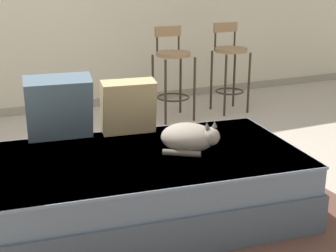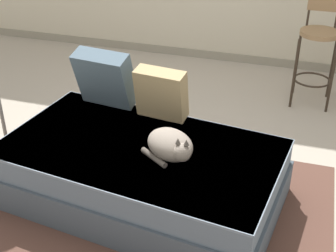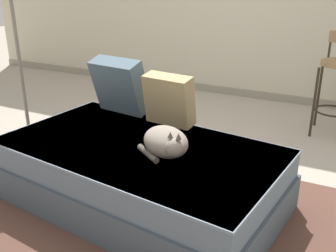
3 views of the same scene
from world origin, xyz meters
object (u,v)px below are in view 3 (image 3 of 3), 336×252
at_px(throw_pillow_middle, 169,100).
at_px(cat, 166,142).
at_px(throw_pillow_corner, 120,86).
at_px(couch, 140,173).

xyz_separation_m(throw_pillow_middle, cat, (0.21, -0.46, -0.10)).
bearing_deg(throw_pillow_corner, couch, -46.75).
bearing_deg(throw_pillow_middle, throw_pillow_corner, 172.93).
height_order(throw_pillow_corner, throw_pillow_middle, throw_pillow_corner).
xyz_separation_m(couch, cat, (0.22, -0.06, 0.29)).
xyz_separation_m(couch, throw_pillow_middle, (0.01, 0.41, 0.38)).
xyz_separation_m(couch, throw_pillow_corner, (-0.43, 0.46, 0.41)).
height_order(throw_pillow_middle, cat, throw_pillow_middle).
distance_m(throw_pillow_corner, throw_pillow_middle, 0.44).
relative_size(throw_pillow_corner, throw_pillow_middle, 1.18).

